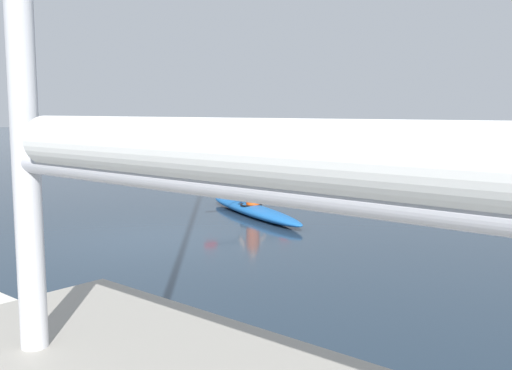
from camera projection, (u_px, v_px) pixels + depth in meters
name	position (u px, v px, depth m)	size (l,w,h in m)	color
ground_plane	(155.00, 241.00, 11.94)	(160.00, 160.00, 0.00)	#1E2D3D
kayak	(253.00, 210.00, 14.73)	(2.79, 4.33, 0.28)	#1959A5
kayaker	(252.00, 191.00, 14.72)	(2.20, 1.25, 0.77)	#E04C14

